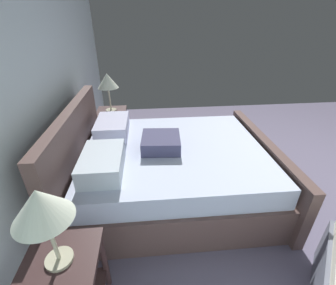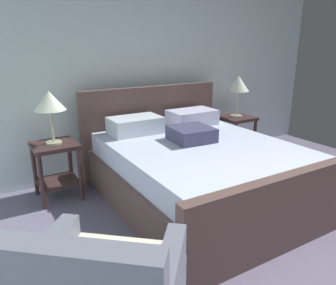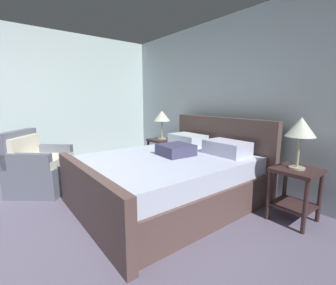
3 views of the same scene
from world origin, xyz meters
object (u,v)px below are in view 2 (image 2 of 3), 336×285
nightstand_right (235,130)px  nightstand_left (56,162)px  table_lamp_right (238,84)px  table_lamp_left (50,102)px  bed (197,168)px

nightstand_right → nightstand_left: bearing=179.4°
table_lamp_right → nightstand_left: size_ratio=0.93×
table_lamp_right → table_lamp_left: (-2.45, 0.03, -0.02)m
table_lamp_left → table_lamp_right: bearing=-0.6°
table_lamp_right → nightstand_left: bearing=179.4°
bed → nightstand_right: 1.44m
bed → table_lamp_right: size_ratio=3.90×
bed → table_lamp_left: 1.61m
nightstand_right → table_lamp_left: (-2.45, 0.03, 0.62)m
bed → nightstand_right: bearing=31.8°
nightstand_right → nightstand_left: size_ratio=1.00×
nightstand_right → table_lamp_left: bearing=179.4°
nightstand_left → table_lamp_left: bearing=116.6°
table_lamp_right → nightstand_left: (-2.45, 0.03, -0.64)m
bed → table_lamp_right: bearing=31.8°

